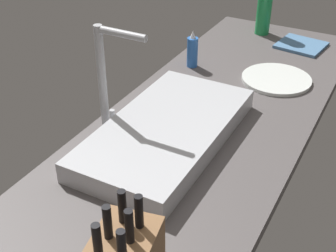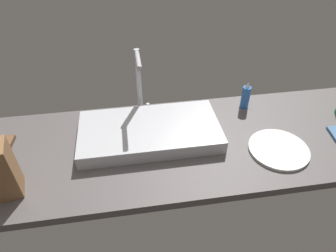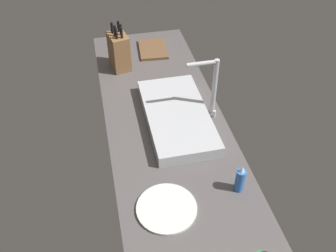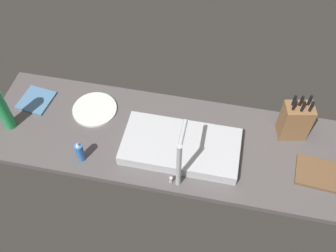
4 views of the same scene
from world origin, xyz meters
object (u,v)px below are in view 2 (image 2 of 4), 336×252
(faucet, at_px, (139,79))
(soap_bottle, at_px, (246,96))
(dinner_plate, at_px, (279,149))
(sink_basin, at_px, (150,132))

(faucet, relative_size, soap_bottle, 2.28)
(faucet, xyz_separation_m, dinner_plate, (0.53, -0.34, -0.18))
(sink_basin, xyz_separation_m, faucet, (-0.02, 0.17, 0.16))
(sink_basin, bearing_deg, soap_bottle, 17.56)
(sink_basin, height_order, faucet, faucet)
(sink_basin, bearing_deg, faucet, 96.96)
(faucet, distance_m, dinner_plate, 0.65)
(dinner_plate, bearing_deg, faucet, 147.57)
(sink_basin, distance_m, dinner_plate, 0.54)
(faucet, xyz_separation_m, soap_bottle, (0.50, -0.02, -0.13))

